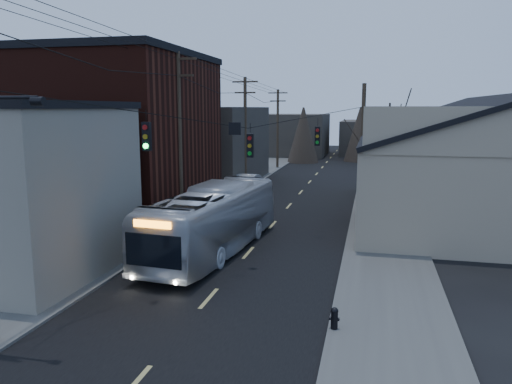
% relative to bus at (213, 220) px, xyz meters
% --- Properties ---
extents(road_surface, '(9.00, 110.00, 0.02)m').
position_rel_bus_xyz_m(road_surface, '(1.67, 16.26, -1.59)').
color(road_surface, black).
rests_on(road_surface, ground).
extents(sidewalk_left, '(4.00, 110.00, 0.12)m').
position_rel_bus_xyz_m(sidewalk_left, '(-4.83, 16.26, -1.54)').
color(sidewalk_left, '#474744').
rests_on(sidewalk_left, ground).
extents(sidewalk_right, '(4.00, 110.00, 0.12)m').
position_rel_bus_xyz_m(sidewalk_right, '(8.17, 16.26, -1.54)').
color(sidewalk_right, '#474744').
rests_on(sidewalk_right, ground).
extents(building_clapboard, '(8.00, 8.00, 7.00)m').
position_rel_bus_xyz_m(building_clapboard, '(-7.33, -4.74, 1.90)').
color(building_clapboard, gray).
rests_on(building_clapboard, ground).
extents(building_brick, '(10.00, 12.00, 10.00)m').
position_rel_bus_xyz_m(building_brick, '(-8.33, 6.26, 3.40)').
color(building_brick, black).
rests_on(building_brick, ground).
extents(building_left_far, '(9.00, 14.00, 7.00)m').
position_rel_bus_xyz_m(building_left_far, '(-7.83, 22.26, 1.90)').
color(building_left_far, '#36302B').
rests_on(building_left_far, ground).
extents(warehouse, '(16.16, 20.60, 7.73)m').
position_rel_bus_xyz_m(warehouse, '(14.67, 11.26, 1.09)').
color(warehouse, gray).
rests_on(warehouse, ground).
extents(building_far_left, '(10.00, 12.00, 6.00)m').
position_rel_bus_xyz_m(building_far_left, '(-4.33, 51.26, 1.40)').
color(building_far_left, '#36302B').
rests_on(building_far_left, ground).
extents(building_far_right, '(12.00, 14.00, 5.00)m').
position_rel_bus_xyz_m(building_far_right, '(8.67, 56.26, 0.90)').
color(building_far_right, '#36302B').
rests_on(building_far_right, ground).
extents(bare_tree, '(0.40, 0.40, 7.20)m').
position_rel_bus_xyz_m(bare_tree, '(8.17, 6.26, 2.00)').
color(bare_tree, black).
rests_on(bare_tree, ground).
extents(utility_lines, '(11.24, 45.28, 10.50)m').
position_rel_bus_xyz_m(utility_lines, '(-1.44, 10.40, 3.35)').
color(utility_lines, '#382B1E').
rests_on(utility_lines, ground).
extents(bus, '(3.75, 11.72, 3.21)m').
position_rel_bus_xyz_m(bus, '(0.00, 0.00, 0.00)').
color(bus, '#ACB0B8').
rests_on(bus, ground).
extents(parked_car, '(2.21, 4.97, 1.59)m').
position_rel_bus_xyz_m(parked_car, '(-2.63, 16.37, -0.81)').
color(parked_car, '#9EA2A5').
rests_on(parked_car, ground).
extents(fire_hydrant, '(0.33, 0.24, 0.70)m').
position_rel_bus_xyz_m(fire_hydrant, '(6.37, -7.49, -1.11)').
color(fire_hydrant, black).
rests_on(fire_hydrant, sidewalk_right).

